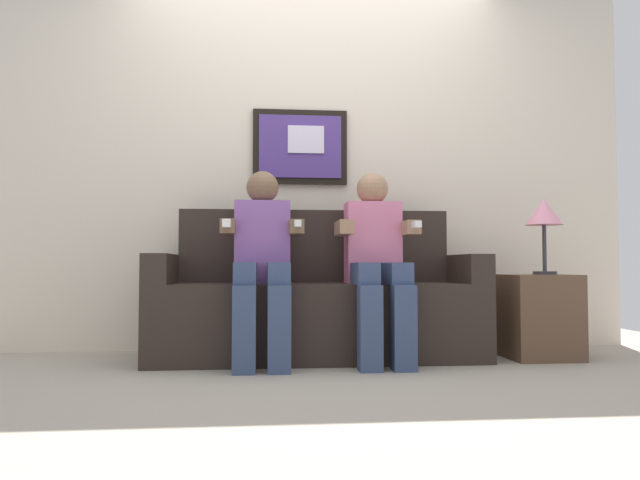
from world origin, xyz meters
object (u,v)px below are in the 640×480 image
person_on_right (377,257)px  couch (317,306)px  person_on_left (262,256)px  table_lamp (544,215)px  side_table_right (538,316)px

person_on_right → couch: bearing=153.1°
person_on_left → table_lamp: 1.72m
person_on_right → table_lamp: size_ratio=2.41×
couch → person_on_right: person_on_right is taller
person_on_right → table_lamp: 1.07m
table_lamp → side_table_right: bearing=174.4°
person_on_left → couch: bearing=27.0°
couch → person_on_left: (-0.33, -0.17, 0.29)m
person_on_right → side_table_right: size_ratio=2.22×
table_lamp → person_on_right: bearing=-176.9°
person_on_left → person_on_right: size_ratio=1.00×
couch → table_lamp: 1.48m
person_on_right → table_lamp: bearing=3.1°
side_table_right → table_lamp: bearing=-5.6°
couch → table_lamp: (1.37, -0.11, 0.55)m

